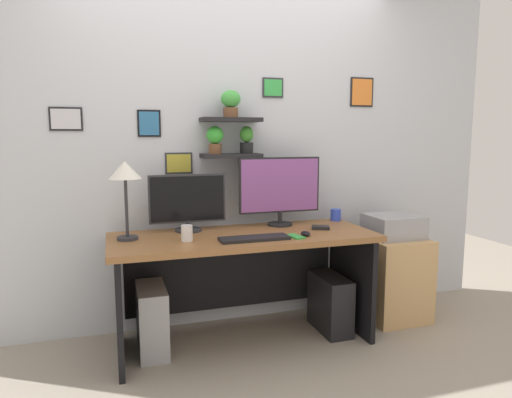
{
  "coord_description": "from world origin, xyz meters",
  "views": [
    {
      "loc": [
        -0.83,
        -2.85,
        1.4
      ],
      "look_at": [
        0.1,
        0.05,
        0.97
      ],
      "focal_mm": 32.11,
      "sensor_mm": 36.0,
      "label": 1
    }
  ],
  "objects_px": {
    "computer_mouse": "(306,233)",
    "printer": "(393,226)",
    "keyboard": "(254,238)",
    "monitor_right": "(280,188)",
    "drawer_cabinet": "(391,277)",
    "desk_lamp": "(125,176)",
    "computer_tower_right": "(330,303)",
    "computer_tower_left": "(152,319)",
    "monitor_left": "(188,202)",
    "desk": "(242,262)",
    "coffee_mug": "(336,215)",
    "scissors_tray": "(321,227)",
    "pen_cup": "(187,233)",
    "cell_phone": "(295,236)"
  },
  "relations": [
    {
      "from": "computer_mouse",
      "to": "printer",
      "type": "distance_m",
      "value": 0.88
    },
    {
      "from": "keyboard",
      "to": "printer",
      "type": "height_order",
      "value": "printer"
    },
    {
      "from": "monitor_right",
      "to": "drawer_cabinet",
      "type": "distance_m",
      "value": 1.13
    },
    {
      "from": "desk_lamp",
      "to": "printer",
      "type": "bearing_deg",
      "value": 0.5
    },
    {
      "from": "drawer_cabinet",
      "to": "keyboard",
      "type": "bearing_deg",
      "value": -167.48
    },
    {
      "from": "desk_lamp",
      "to": "computer_tower_right",
      "type": "height_order",
      "value": "desk_lamp"
    },
    {
      "from": "computer_mouse",
      "to": "computer_tower_left",
      "type": "bearing_deg",
      "value": 167.71
    },
    {
      "from": "desk_lamp",
      "to": "computer_tower_left",
      "type": "bearing_deg",
      "value": -9.84
    },
    {
      "from": "monitor_left",
      "to": "drawer_cabinet",
      "type": "height_order",
      "value": "monitor_left"
    },
    {
      "from": "desk",
      "to": "drawer_cabinet",
      "type": "bearing_deg",
      "value": 1.35
    },
    {
      "from": "coffee_mug",
      "to": "monitor_right",
      "type": "bearing_deg",
      "value": -175.74
    },
    {
      "from": "monitor_left",
      "to": "scissors_tray",
      "type": "bearing_deg",
      "value": -14.15
    },
    {
      "from": "printer",
      "to": "pen_cup",
      "type": "bearing_deg",
      "value": -174.0
    },
    {
      "from": "monitor_left",
      "to": "desk_lamp",
      "type": "relative_size",
      "value": 1.06
    },
    {
      "from": "keyboard",
      "to": "computer_tower_left",
      "type": "height_order",
      "value": "keyboard"
    },
    {
      "from": "scissors_tray",
      "to": "drawer_cabinet",
      "type": "bearing_deg",
      "value": 7.97
    },
    {
      "from": "computer_mouse",
      "to": "computer_tower_right",
      "type": "distance_m",
      "value": 0.65
    },
    {
      "from": "keyboard",
      "to": "computer_tower_left",
      "type": "distance_m",
      "value": 0.86
    },
    {
      "from": "desk_lamp",
      "to": "computer_tower_left",
      "type": "xyz_separation_m",
      "value": [
        0.13,
        -0.02,
        -0.93
      ]
    },
    {
      "from": "desk",
      "to": "cell_phone",
      "type": "distance_m",
      "value": 0.43
    },
    {
      "from": "desk",
      "to": "pen_cup",
      "type": "xyz_separation_m",
      "value": [
        -0.39,
        -0.14,
        0.26
      ]
    },
    {
      "from": "cell_phone",
      "to": "scissors_tray",
      "type": "bearing_deg",
      "value": 22.63
    },
    {
      "from": "coffee_mug",
      "to": "desk_lamp",
      "type": "bearing_deg",
      "value": -173.18
    },
    {
      "from": "desk",
      "to": "computer_tower_left",
      "type": "bearing_deg",
      "value": -178.94
    },
    {
      "from": "monitor_right",
      "to": "scissors_tray",
      "type": "relative_size",
      "value": 5.06
    },
    {
      "from": "desk",
      "to": "monitor_right",
      "type": "distance_m",
      "value": 0.6
    },
    {
      "from": "pen_cup",
      "to": "desk",
      "type": "bearing_deg",
      "value": 19.65
    },
    {
      "from": "scissors_tray",
      "to": "monitor_left",
      "type": "bearing_deg",
      "value": 165.85
    },
    {
      "from": "computer_mouse",
      "to": "pen_cup",
      "type": "xyz_separation_m",
      "value": [
        -0.76,
        0.08,
        0.04
      ]
    },
    {
      "from": "keyboard",
      "to": "cell_phone",
      "type": "bearing_deg",
      "value": -1.25
    },
    {
      "from": "desk",
      "to": "printer",
      "type": "xyz_separation_m",
      "value": [
        1.21,
        0.03,
        0.17
      ]
    },
    {
      "from": "monitor_left",
      "to": "computer_tower_right",
      "type": "distance_m",
      "value": 1.25
    },
    {
      "from": "computer_tower_left",
      "to": "computer_tower_right",
      "type": "distance_m",
      "value": 1.25
    },
    {
      "from": "computer_mouse",
      "to": "computer_tower_left",
      "type": "distance_m",
      "value": 1.14
    },
    {
      "from": "cell_phone",
      "to": "printer",
      "type": "distance_m",
      "value": 0.96
    },
    {
      "from": "computer_mouse",
      "to": "computer_tower_left",
      "type": "relative_size",
      "value": 0.21
    },
    {
      "from": "desk",
      "to": "printer",
      "type": "height_order",
      "value": "printer"
    },
    {
      "from": "monitor_right",
      "to": "keyboard",
      "type": "distance_m",
      "value": 0.57
    },
    {
      "from": "pen_cup",
      "to": "keyboard",
      "type": "bearing_deg",
      "value": -13.42
    },
    {
      "from": "computer_mouse",
      "to": "monitor_right",
      "type": "bearing_deg",
      "value": 95.28
    },
    {
      "from": "cell_phone",
      "to": "computer_tower_right",
      "type": "height_order",
      "value": "cell_phone"
    },
    {
      "from": "monitor_right",
      "to": "desk_lamp",
      "type": "relative_size",
      "value": 1.24
    },
    {
      "from": "drawer_cabinet",
      "to": "computer_tower_left",
      "type": "distance_m",
      "value": 1.82
    },
    {
      "from": "monitor_right",
      "to": "scissors_tray",
      "type": "distance_m",
      "value": 0.41
    },
    {
      "from": "cell_phone",
      "to": "pen_cup",
      "type": "height_order",
      "value": "pen_cup"
    },
    {
      "from": "monitor_left",
      "to": "printer",
      "type": "bearing_deg",
      "value": -4.91
    },
    {
      "from": "keyboard",
      "to": "computer_mouse",
      "type": "distance_m",
      "value": 0.35
    },
    {
      "from": "monitor_left",
      "to": "keyboard",
      "type": "distance_m",
      "value": 0.56
    },
    {
      "from": "cell_phone",
      "to": "pen_cup",
      "type": "relative_size",
      "value": 1.4
    },
    {
      "from": "desk",
      "to": "computer_tower_left",
      "type": "relative_size",
      "value": 3.99
    }
  ]
}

